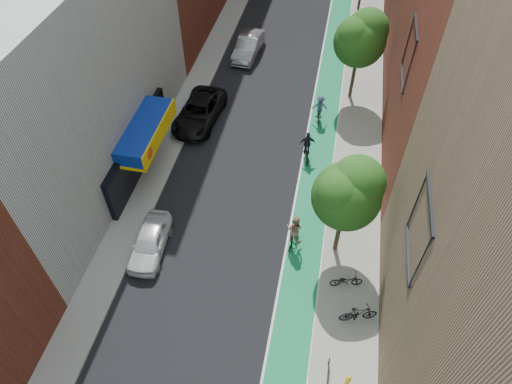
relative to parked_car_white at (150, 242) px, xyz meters
The scene contains 15 objects.
bike_lane 19.67m from the parked_car_white, 65.46° to the left, with size 2.00×68.00×0.01m, color #167D45.
sidewalk_left 17.98m from the parked_car_white, 95.86° to the left, with size 2.00×68.00×0.15m, color gray.
sidewalk_right 20.83m from the parked_car_white, 59.18° to the left, with size 3.00×68.00×0.15m, color gray.
building_left_white 10.46m from the parked_car_white, 139.31° to the left, with size 8.00×20.00×12.00m, color silver.
tree_near 10.75m from the parked_car_white, 10.95° to the left, with size 3.40×3.36×6.42m.
tree_mid 19.15m from the parked_car_white, 58.32° to the left, with size 3.55×3.53×6.74m.
parked_car_white is the anchor object (origin of this frame).
parked_car_black 11.16m from the parked_car_white, 92.24° to the left, with size 2.56×5.55×1.54m, color black.
parked_car_silver 20.29m from the parked_car_white, 86.71° to the left, with size 1.68×4.83×1.59m, color gray.
cyclist_lane_near 7.73m from the parked_car_white, 13.84° to the left, with size 1.05×1.54×2.21m.
cyclist_lane_mid 11.47m from the parked_car_white, 50.04° to the left, with size 1.06×1.94×2.06m.
cyclist_lane_far 15.00m from the parked_car_white, 58.91° to the left, with size 1.13×1.81×1.99m.
parked_bike_mid 11.31m from the parked_car_white, 10.67° to the right, with size 0.53×1.86×1.12m, color black.
parked_bike_far 10.46m from the parked_car_white, ahead, with size 0.58×1.66×0.87m, color black.
fire_hydrant 12.02m from the parked_car_white, 25.59° to the right, with size 0.23×0.23×0.67m.
Camera 1 is at (4.16, -4.87, 20.49)m, focal length 32.00 mm.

